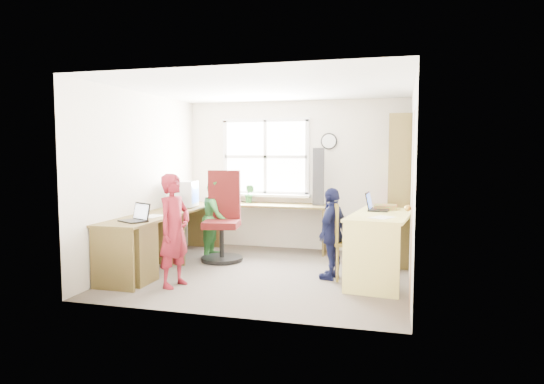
# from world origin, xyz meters

# --- Properties ---
(room) EXTENTS (3.64, 3.44, 2.44)m
(room) POSITION_xyz_m (0.01, 0.10, 1.22)
(room) COLOR #4D443C
(room) RESTS_ON ground
(l_desk) EXTENTS (2.38, 2.95, 0.75)m
(l_desk) POSITION_xyz_m (-1.31, -0.28, 0.46)
(l_desk) COLOR brown
(l_desk) RESTS_ON ground
(right_desk) EXTENTS (0.84, 1.52, 0.84)m
(right_desk) POSITION_xyz_m (1.45, 0.04, 0.61)
(right_desk) COLOR #F3E779
(right_desk) RESTS_ON ground
(bookshelf) EXTENTS (0.30, 1.02, 2.10)m
(bookshelf) POSITION_xyz_m (1.65, 1.19, 1.00)
(bookshelf) COLOR brown
(bookshelf) RESTS_ON ground
(swivel_chair) EXTENTS (0.71, 0.71, 1.31)m
(swivel_chair) POSITION_xyz_m (-0.84, 0.60, 0.56)
(swivel_chair) COLOR black
(swivel_chair) RESTS_ON ground
(wooden_chair) EXTENTS (0.53, 0.53, 0.96)m
(wooden_chair) POSITION_xyz_m (0.98, 0.02, 0.52)
(wooden_chair) COLOR olive
(wooden_chair) RESTS_ON ground
(crt_monitor) EXTENTS (0.44, 0.40, 0.39)m
(crt_monitor) POSITION_xyz_m (-1.51, 0.67, 0.95)
(crt_monitor) COLOR white
(crt_monitor) RESTS_ON l_desk
(laptop_left) EXTENTS (0.41, 0.39, 0.22)m
(laptop_left) POSITION_xyz_m (-1.42, -0.81, 0.80)
(laptop_left) COLOR black
(laptop_left) RESTS_ON l_desk
(laptop_right) EXTENTS (0.30, 0.36, 0.23)m
(laptop_right) POSITION_xyz_m (1.35, 0.30, 0.89)
(laptop_right) COLOR black
(laptop_right) RESTS_ON right_desk
(speaker_a) EXTENTS (0.12, 0.12, 0.19)m
(speaker_a) POSITION_xyz_m (-1.46, 0.31, 0.84)
(speaker_a) COLOR black
(speaker_a) RESTS_ON l_desk
(speaker_b) EXTENTS (0.11, 0.11, 0.19)m
(speaker_b) POSITION_xyz_m (-1.49, 0.75, 0.85)
(speaker_b) COLOR black
(speaker_b) RESTS_ON l_desk
(cd_tower) EXTENTS (0.20, 0.19, 0.89)m
(cd_tower) POSITION_xyz_m (0.42, 1.49, 1.20)
(cd_tower) COLOR black
(cd_tower) RESTS_ON l_desk
(game_box) EXTENTS (0.30, 0.30, 0.06)m
(game_box) POSITION_xyz_m (1.48, 0.47, 0.87)
(game_box) COLOR red
(game_box) RESTS_ON right_desk
(paper_a) EXTENTS (0.25, 0.33, 0.00)m
(paper_a) POSITION_xyz_m (-1.45, -0.37, 0.75)
(paper_a) COLOR silver
(paper_a) RESTS_ON l_desk
(paper_b) EXTENTS (0.33, 0.37, 0.00)m
(paper_b) POSITION_xyz_m (1.47, -0.35, 0.84)
(paper_b) COLOR silver
(paper_b) RESTS_ON right_desk
(potted_plant) EXTENTS (0.20, 0.18, 0.30)m
(potted_plant) POSITION_xyz_m (-0.72, 1.51, 0.90)
(potted_plant) COLOR #2A6936
(potted_plant) RESTS_ON l_desk
(person_red) EXTENTS (0.42, 0.55, 1.34)m
(person_red) POSITION_xyz_m (-0.89, -0.86, 0.67)
(person_red) COLOR maroon
(person_red) RESTS_ON ground
(person_green) EXTENTS (0.50, 0.62, 1.19)m
(person_green) POSITION_xyz_m (-1.02, 0.82, 0.60)
(person_green) COLOR #338036
(person_green) RESTS_ON ground
(person_navy) EXTENTS (0.46, 0.72, 1.15)m
(person_navy) POSITION_xyz_m (0.86, -0.03, 0.57)
(person_navy) COLOR #13173E
(person_navy) RESTS_ON ground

